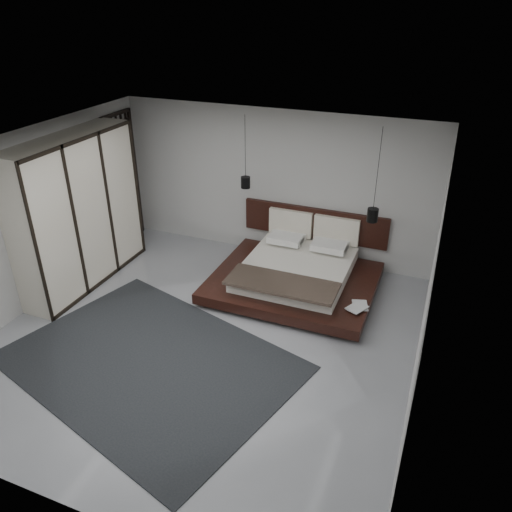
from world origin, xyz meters
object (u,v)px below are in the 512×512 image
at_px(bed, 296,272).
at_px(pendant_right, 373,215).
at_px(lattice_screen, 124,179).
at_px(pendant_left, 246,182).
at_px(rug, 150,362).
at_px(wardrobe, 78,212).

bearing_deg(bed, pendant_right, 20.78).
bearing_deg(lattice_screen, pendant_left, -2.48).
bearing_deg(pendant_right, rug, -127.25).
bearing_deg(rug, lattice_screen, 127.72).
distance_m(lattice_screen, wardrobe, 1.69).
xyz_separation_m(lattice_screen, pendant_left, (2.66, -0.12, 0.33)).
height_order(lattice_screen, wardrobe, lattice_screen).
relative_size(lattice_screen, rug, 0.67).
bearing_deg(bed, lattice_screen, 171.87).
relative_size(pendant_left, rug, 0.33).
height_order(pendant_left, rug, pendant_left).
bearing_deg(lattice_screen, bed, -8.13).
xyz_separation_m(wardrobe, rug, (2.26, -1.58, -1.29)).
bearing_deg(pendant_right, pendant_left, 180.00).
bearing_deg(rug, bed, 64.98).
relative_size(pendant_left, wardrobe, 0.48).
height_order(lattice_screen, pendant_left, pendant_left).
xyz_separation_m(bed, pendant_left, (-1.12, 0.43, 1.35)).
relative_size(bed, wardrobe, 1.03).
bearing_deg(rug, pendant_right, 52.75).
height_order(pendant_left, wardrobe, pendant_left).
distance_m(lattice_screen, pendant_left, 2.68).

